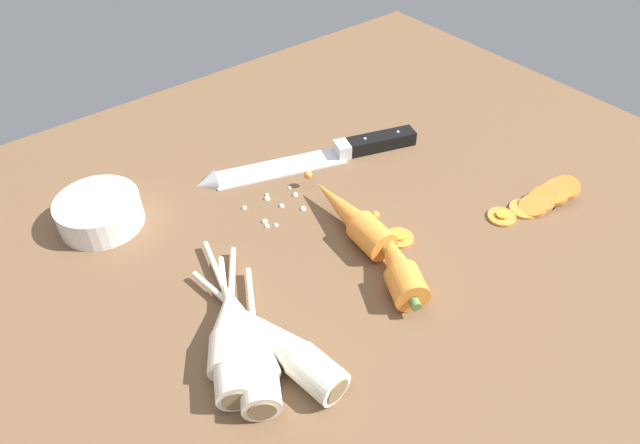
{
  "coord_description": "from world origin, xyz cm",
  "views": [
    {
      "loc": [
        -34.03,
        -44.89,
        50.95
      ],
      "look_at": [
        0.0,
        -2.0,
        1.5
      ],
      "focal_mm": 31.71,
      "sensor_mm": 36.0,
      "label": 1
    }
  ],
  "objects_px": {
    "parsnip_back": "(257,356)",
    "prep_bowl": "(99,211)",
    "carrot_slice_stack": "(546,198)",
    "parsnip_mid_left": "(230,345)",
    "carrot_slice_stray_mid": "(399,237)",
    "whole_carrot_second": "(397,263)",
    "parsnip_front": "(229,325)",
    "parsnip_mid_right": "(241,326)",
    "chefs_knife": "(307,159)",
    "whole_carrot": "(352,217)",
    "carrot_slice_stray_near": "(502,216)",
    "parsnip_outer": "(284,346)"
  },
  "relations": [
    {
      "from": "parsnip_back",
      "to": "carrot_slice_stack",
      "type": "bearing_deg",
      "value": -3.39
    },
    {
      "from": "carrot_slice_stray_mid",
      "to": "parsnip_outer",
      "type": "bearing_deg",
      "value": -166.2
    },
    {
      "from": "prep_bowl",
      "to": "carrot_slice_stack",
      "type": "bearing_deg",
      "value": -34.62
    },
    {
      "from": "whole_carrot_second",
      "to": "parsnip_mid_left",
      "type": "relative_size",
      "value": 0.79
    },
    {
      "from": "parsnip_outer",
      "to": "carrot_slice_stray_mid",
      "type": "xyz_separation_m",
      "value": [
        0.22,
        0.05,
        -0.02
      ]
    },
    {
      "from": "carrot_slice_stray_mid",
      "to": "prep_bowl",
      "type": "xyz_separation_m",
      "value": [
        -0.29,
        0.27,
        0.02
      ]
    },
    {
      "from": "carrot_slice_stray_near",
      "to": "parsnip_back",
      "type": "bearing_deg",
      "value": 178.64
    },
    {
      "from": "whole_carrot_second",
      "to": "parsnip_mid_left",
      "type": "bearing_deg",
      "value": 173.79
    },
    {
      "from": "parsnip_mid_right",
      "to": "prep_bowl",
      "type": "distance_m",
      "value": 0.28
    },
    {
      "from": "whole_carrot_second",
      "to": "parsnip_front",
      "type": "height_order",
      "value": "whole_carrot_second"
    },
    {
      "from": "parsnip_outer",
      "to": "carrot_slice_stack",
      "type": "relative_size",
      "value": 2.26
    },
    {
      "from": "chefs_knife",
      "to": "carrot_slice_stray_near",
      "type": "bearing_deg",
      "value": -63.77
    },
    {
      "from": "parsnip_mid_left",
      "to": "carrot_slice_stack",
      "type": "xyz_separation_m",
      "value": [
        0.47,
        -0.06,
        -0.01
      ]
    },
    {
      "from": "parsnip_back",
      "to": "prep_bowl",
      "type": "xyz_separation_m",
      "value": [
        -0.04,
        0.32,
        0.0
      ]
    },
    {
      "from": "parsnip_front",
      "to": "carrot_slice_stray_mid",
      "type": "distance_m",
      "value": 0.25
    },
    {
      "from": "carrot_slice_stack",
      "to": "whole_carrot_second",
      "type": "bearing_deg",
      "value": 172.93
    },
    {
      "from": "parsnip_mid_left",
      "to": "parsnip_back",
      "type": "xyz_separation_m",
      "value": [
        0.01,
        -0.03,
        0.0
      ]
    },
    {
      "from": "parsnip_front",
      "to": "parsnip_mid_left",
      "type": "xyz_separation_m",
      "value": [
        -0.01,
        -0.02,
        -0.0
      ]
    },
    {
      "from": "whole_carrot",
      "to": "parsnip_outer",
      "type": "height_order",
      "value": "whole_carrot"
    },
    {
      "from": "whole_carrot",
      "to": "prep_bowl",
      "type": "relative_size",
      "value": 1.77
    },
    {
      "from": "parsnip_back",
      "to": "prep_bowl",
      "type": "distance_m",
      "value": 0.32
    },
    {
      "from": "parsnip_mid_right",
      "to": "chefs_knife",
      "type": "bearing_deg",
      "value": 40.1
    },
    {
      "from": "parsnip_mid_left",
      "to": "parsnip_outer",
      "type": "height_order",
      "value": "same"
    },
    {
      "from": "chefs_knife",
      "to": "parsnip_back",
      "type": "bearing_deg",
      "value": -135.54
    },
    {
      "from": "whole_carrot_second",
      "to": "parsnip_mid_left",
      "type": "distance_m",
      "value": 0.22
    },
    {
      "from": "parsnip_front",
      "to": "prep_bowl",
      "type": "bearing_deg",
      "value": 97.74
    },
    {
      "from": "whole_carrot_second",
      "to": "parsnip_mid_right",
      "type": "distance_m",
      "value": 0.2
    },
    {
      "from": "parsnip_back",
      "to": "parsnip_outer",
      "type": "relative_size",
      "value": 0.77
    },
    {
      "from": "parsnip_mid_left",
      "to": "carrot_slice_stray_near",
      "type": "height_order",
      "value": "parsnip_mid_left"
    },
    {
      "from": "parsnip_front",
      "to": "carrot_slice_stray_mid",
      "type": "height_order",
      "value": "parsnip_front"
    },
    {
      "from": "whole_carrot_second",
      "to": "parsnip_back",
      "type": "relative_size",
      "value": 0.84
    },
    {
      "from": "carrot_slice_stray_mid",
      "to": "prep_bowl",
      "type": "distance_m",
      "value": 0.4
    },
    {
      "from": "parsnip_front",
      "to": "parsnip_mid_right",
      "type": "height_order",
      "value": "same"
    },
    {
      "from": "parsnip_outer",
      "to": "carrot_slice_stack",
      "type": "distance_m",
      "value": 0.43
    },
    {
      "from": "whole_carrot",
      "to": "carrot_slice_stray_near",
      "type": "height_order",
      "value": "whole_carrot"
    },
    {
      "from": "chefs_knife",
      "to": "parsnip_front",
      "type": "height_order",
      "value": "parsnip_front"
    },
    {
      "from": "whole_carrot",
      "to": "carrot_slice_stray_mid",
      "type": "xyz_separation_m",
      "value": [
        0.04,
        -0.05,
        -0.02
      ]
    },
    {
      "from": "parsnip_mid_right",
      "to": "prep_bowl",
      "type": "height_order",
      "value": "same"
    },
    {
      "from": "whole_carrot_second",
      "to": "parsnip_mid_right",
      "type": "xyz_separation_m",
      "value": [
        -0.2,
        0.04,
        -0.0
      ]
    },
    {
      "from": "parsnip_mid_right",
      "to": "carrot_slice_stray_mid",
      "type": "distance_m",
      "value": 0.25
    },
    {
      "from": "whole_carrot",
      "to": "parsnip_mid_left",
      "type": "relative_size",
      "value": 1.01
    },
    {
      "from": "parsnip_outer",
      "to": "carrot_slice_stack",
      "type": "bearing_deg",
      "value": -2.65
    },
    {
      "from": "parsnip_mid_left",
      "to": "carrot_slice_stray_mid",
      "type": "relative_size",
      "value": 5.1
    },
    {
      "from": "whole_carrot",
      "to": "carrot_slice_stack",
      "type": "height_order",
      "value": "whole_carrot"
    },
    {
      "from": "whole_carrot",
      "to": "prep_bowl",
      "type": "bearing_deg",
      "value": 139.74
    },
    {
      "from": "whole_carrot",
      "to": "carrot_slice_stray_near",
      "type": "relative_size",
      "value": 5.12
    },
    {
      "from": "parsnip_front",
      "to": "chefs_knife",
      "type": "bearing_deg",
      "value": 37.95
    },
    {
      "from": "parsnip_back",
      "to": "prep_bowl",
      "type": "height_order",
      "value": "same"
    },
    {
      "from": "whole_carrot",
      "to": "carrot_slice_stray_near",
      "type": "xyz_separation_m",
      "value": [
        0.17,
        -0.11,
        -0.02
      ]
    },
    {
      "from": "parsnip_mid_left",
      "to": "parsnip_outer",
      "type": "xyz_separation_m",
      "value": [
        0.04,
        -0.04,
        -0.0
      ]
    }
  ]
}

